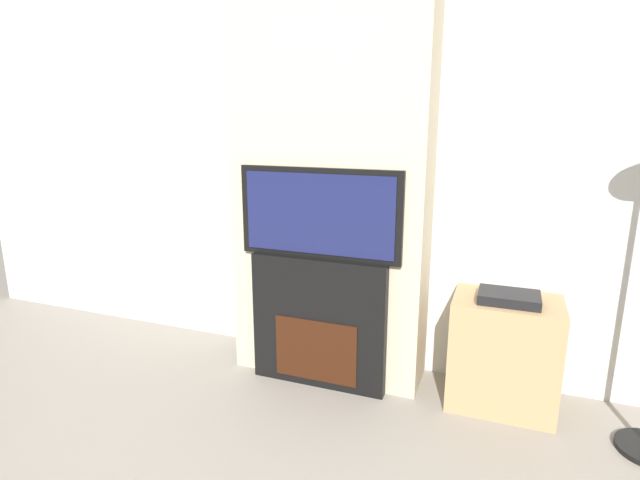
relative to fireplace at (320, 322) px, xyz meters
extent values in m
cube|color=silver|center=(0.00, 0.39, 0.97)|extent=(6.00, 0.06, 2.70)
cube|color=beige|center=(0.00, 0.18, 0.97)|extent=(1.11, 0.36, 2.70)
cube|color=black|center=(0.00, 0.00, 0.00)|extent=(0.78, 0.14, 0.76)
cube|color=#33160A|center=(0.00, -0.07, -0.15)|extent=(0.49, 0.01, 0.36)
cube|color=black|center=(0.00, 0.00, 0.63)|extent=(0.92, 0.06, 0.50)
cube|color=#191E4C|center=(0.00, -0.03, 0.63)|extent=(0.84, 0.01, 0.44)
cube|color=tan|center=(0.99, 0.13, -0.08)|extent=(0.54, 0.38, 0.60)
cube|color=black|center=(0.99, 0.09, 0.25)|extent=(0.30, 0.21, 0.05)
camera|label=1|loc=(0.94, -2.48, 1.14)|focal=28.00mm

